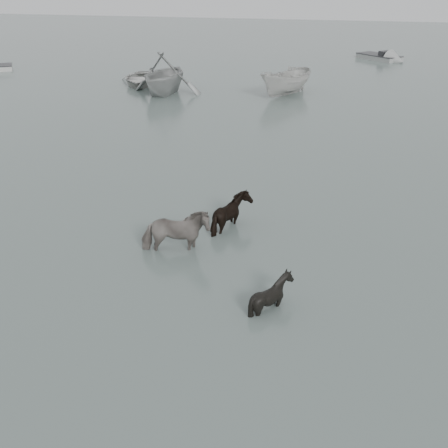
% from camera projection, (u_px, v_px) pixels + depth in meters
% --- Properties ---
extents(ground, '(140.00, 140.00, 0.00)m').
position_uv_depth(ground, '(247.00, 271.00, 14.15)').
color(ground, '#52615C').
rests_on(ground, ground).
extents(pony_pinto, '(2.00, 1.34, 1.55)m').
position_uv_depth(pony_pinto, '(175.00, 225.00, 14.79)').
color(pony_pinto, black).
rests_on(pony_pinto, ground).
extents(pony_dark, '(1.27, 1.44, 1.34)m').
position_uv_depth(pony_dark, '(232.00, 207.00, 16.14)').
color(pony_dark, black).
rests_on(pony_dark, ground).
extents(pony_black, '(1.21, 1.11, 1.17)m').
position_uv_depth(pony_black, '(272.00, 284.00, 12.43)').
color(pony_black, black).
rests_on(pony_black, ground).
extents(rowboat_lead, '(3.85, 4.84, 0.90)m').
position_uv_depth(rowboat_lead, '(141.00, 77.00, 35.84)').
color(rowboat_lead, '#ADADA9').
rests_on(rowboat_lead, ground).
extents(rowboat_trail, '(4.56, 5.18, 2.57)m').
position_uv_depth(rowboat_trail, '(164.00, 72.00, 32.82)').
color(rowboat_trail, '#9EA09E').
rests_on(rowboat_trail, ground).
extents(boat_small, '(3.48, 4.51, 1.65)m').
position_uv_depth(boat_small, '(286.00, 81.00, 32.65)').
color(boat_small, '#B9B8B3').
rests_on(boat_small, ground).
extents(skiff_mid, '(4.69, 4.70, 0.75)m').
position_uv_depth(skiff_mid, '(379.00, 55.00, 45.00)').
color(skiff_mid, gray).
rests_on(skiff_mid, ground).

